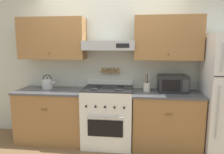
# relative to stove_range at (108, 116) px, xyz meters

# --- Properties ---
(ground_plane) EXTENTS (16.00, 16.00, 0.00)m
(ground_plane) POSITION_rel_stove_range_xyz_m (0.00, -0.30, -0.48)
(ground_plane) COLOR brown
(wall_back) EXTENTS (5.20, 0.46, 2.55)m
(wall_back) POSITION_rel_stove_range_xyz_m (-0.02, 0.30, 0.96)
(wall_back) COLOR silver
(wall_back) RESTS_ON ground_plane
(counter_left) EXTENTS (1.16, 0.64, 0.90)m
(counter_left) POSITION_rel_stove_range_xyz_m (-0.98, 0.03, -0.03)
(counter_left) COLOR olive
(counter_left) RESTS_ON ground_plane
(counter_right) EXTENTS (1.09, 0.64, 0.90)m
(counter_right) POSITION_rel_stove_range_xyz_m (0.94, 0.03, -0.03)
(counter_right) COLOR olive
(counter_right) RESTS_ON ground_plane
(stove_range) EXTENTS (0.80, 0.69, 1.05)m
(stove_range) POSITION_rel_stove_range_xyz_m (0.00, 0.00, 0.00)
(stove_range) COLOR white
(stove_range) RESTS_ON ground_plane
(tea_kettle) EXTENTS (0.25, 0.19, 0.25)m
(tea_kettle) POSITION_rel_stove_range_xyz_m (-1.08, 0.11, 0.51)
(tea_kettle) COLOR #B7B7BC
(tea_kettle) RESTS_ON counter_left
(microwave) EXTENTS (0.45, 0.37, 0.27)m
(microwave) POSITION_rel_stove_range_xyz_m (1.05, 0.13, 0.55)
(microwave) COLOR #232326
(microwave) RESTS_ON counter_right
(utensil_crock) EXTENTS (0.12, 0.12, 0.29)m
(utensil_crock) POSITION_rel_stove_range_xyz_m (0.64, 0.11, 0.49)
(utensil_crock) COLOR silver
(utensil_crock) RESTS_ON counter_right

